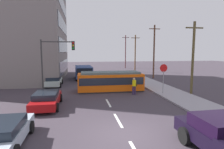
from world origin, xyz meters
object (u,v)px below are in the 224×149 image
(city_bus, at_px, (84,72))
(utility_pole_mid, at_px, (154,51))
(stop_sign, at_px, (163,73))
(utility_pole_near, at_px, (193,57))
(utility_pole_far, at_px, (135,53))
(traffic_light_mast, at_px, (55,57))
(parked_sedan_far, at_px, (54,81))
(pedestrian_crossing, at_px, (134,85))
(parked_sedan_near, at_px, (2,133))
(utility_pole_distant, at_px, (125,51))
(parked_sedan_mid, at_px, (47,99))
(streetcar_tram, at_px, (110,81))

(city_bus, relative_size, utility_pole_mid, 0.68)
(utility_pole_mid, bearing_deg, stop_sign, -107.66)
(city_bus, relative_size, stop_sign, 1.98)
(utility_pole_near, distance_m, utility_pole_far, 21.27)
(city_bus, distance_m, traffic_light_mast, 12.12)
(city_bus, relative_size, parked_sedan_far, 1.38)
(pedestrian_crossing, bearing_deg, city_bus, 111.34)
(pedestrian_crossing, distance_m, utility_pole_far, 21.54)
(city_bus, bearing_deg, stop_sign, -58.95)
(parked_sedan_near, height_order, stop_sign, stop_sign)
(parked_sedan_far, xyz_separation_m, utility_pole_mid, (14.87, 4.74, 3.75))
(utility_pole_mid, xyz_separation_m, utility_pole_distant, (-0.06, 18.64, 0.01))
(pedestrian_crossing, bearing_deg, parked_sedan_far, 144.16)
(parked_sedan_far, bearing_deg, utility_pole_near, -26.28)
(parked_sedan_mid, relative_size, utility_pole_distant, 0.55)
(utility_pole_near, bearing_deg, parked_sedan_far, 153.72)
(pedestrian_crossing, relative_size, stop_sign, 0.58)
(pedestrian_crossing, height_order, utility_pole_near, utility_pole_near)
(parked_sedan_near, xyz_separation_m, utility_pole_near, (14.37, 8.10, 3.10))
(city_bus, xyz_separation_m, utility_pole_near, (10.34, -12.86, 2.61))
(parked_sedan_far, height_order, traffic_light_mast, traffic_light_mast)
(city_bus, relative_size, utility_pole_far, 0.75)
(parked_sedan_far, bearing_deg, utility_pole_mid, 17.66)
(stop_sign, xyz_separation_m, utility_pole_far, (3.38, 20.87, 1.82))
(pedestrian_crossing, relative_size, utility_pole_mid, 0.20)
(streetcar_tram, xyz_separation_m, parked_sedan_near, (-6.67, -11.10, -0.45))
(streetcar_tram, xyz_separation_m, traffic_light_mast, (-5.48, -1.62, 2.67))
(city_bus, height_order, utility_pole_distant, utility_pole_distant)
(traffic_light_mast, relative_size, utility_pole_distant, 0.64)
(city_bus, distance_m, utility_pole_near, 16.71)
(parked_sedan_far, relative_size, utility_pole_near, 0.58)
(pedestrian_crossing, height_order, traffic_light_mast, traffic_light_mast)
(stop_sign, bearing_deg, utility_pole_near, -7.76)
(parked_sedan_far, distance_m, utility_pole_distant, 27.93)
(utility_pole_near, bearing_deg, city_bus, 128.80)
(streetcar_tram, bearing_deg, utility_pole_mid, 45.75)
(parked_sedan_near, xyz_separation_m, utility_pole_far, (14.93, 29.36, 3.39))
(utility_pole_distant, bearing_deg, streetcar_tram, -107.10)
(utility_pole_near, distance_m, utility_pole_distant, 30.35)
(utility_pole_distant, bearing_deg, traffic_light_mast, -115.62)
(streetcar_tram, height_order, utility_pole_near, utility_pole_near)
(city_bus, relative_size, pedestrian_crossing, 3.42)
(parked_sedan_mid, distance_m, utility_pole_near, 13.98)
(city_bus, xyz_separation_m, traffic_light_mast, (-2.84, -11.48, 2.63))
(parked_sedan_mid, distance_m, traffic_light_mast, 4.63)
(utility_pole_far, bearing_deg, parked_sedan_far, -135.71)
(streetcar_tram, bearing_deg, parked_sedan_mid, -138.91)
(parked_sedan_far, bearing_deg, utility_pole_distant, 57.65)
(utility_pole_near, relative_size, utility_pole_mid, 0.85)
(streetcar_tram, relative_size, utility_pole_far, 0.91)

